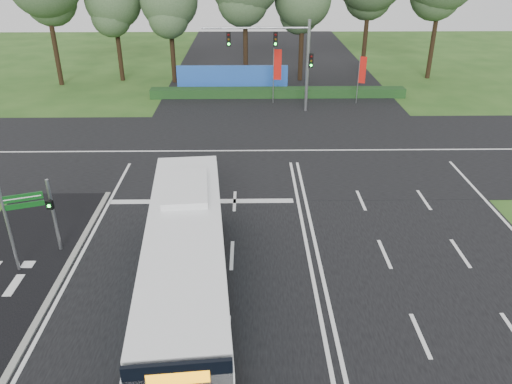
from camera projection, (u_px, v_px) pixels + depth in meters
ground at (308, 255)px, 21.52m from camera, size 120.00×120.00×0.00m
road_main at (308, 255)px, 21.51m from camera, size 20.00×120.00×0.04m
road_cross at (288, 151)px, 32.23m from camera, size 120.00×14.00×0.05m
kerb_strip at (48, 301)px, 18.68m from camera, size 0.25×18.00×0.12m
city_bus at (187, 263)px, 17.80m from camera, size 3.78×12.96×3.67m
pedestrian_signal at (53, 213)px, 21.01m from camera, size 0.31×0.42×3.42m
street_sign at (15, 216)px, 19.52m from camera, size 1.47×0.57×3.94m
banner_flag_mid at (276, 68)px, 40.32m from camera, size 0.67×0.14×4.56m
banner_flag_right at (361, 73)px, 40.39m from camera, size 0.56×0.25×3.99m
traffic_light_gantry at (285, 52)px, 37.74m from camera, size 8.41×0.28×7.00m
hedge at (278, 93)px, 43.23m from camera, size 22.00×1.20×0.80m
blue_hoarding at (232, 78)px, 45.09m from camera, size 10.00×0.30×2.20m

